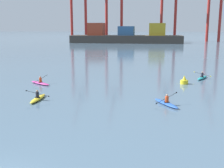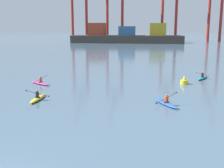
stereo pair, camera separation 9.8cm
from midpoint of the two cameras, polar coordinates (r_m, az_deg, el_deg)
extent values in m
cube|color=#38332D|center=(120.27, 2.85, 8.96)|extent=(45.77, 10.84, 3.06)
cube|color=#993823|center=(121.99, -3.14, 10.90)|extent=(6.41, 7.59, 5.07)
cube|color=#2D5684|center=(120.18, 2.86, 10.57)|extent=(6.41, 7.59, 3.73)
cube|color=#B29323|center=(119.66, 8.98, 10.74)|extent=(6.41, 7.59, 4.94)
cylinder|color=maroon|center=(137.59, -8.12, 14.12)|extent=(1.20, 1.20, 26.86)
cylinder|color=maroon|center=(135.89, -5.31, 14.22)|extent=(1.20, 1.20, 26.86)
cylinder|color=maroon|center=(131.98, -1.13, 14.22)|extent=(1.20, 1.20, 26.29)
cylinder|color=maroon|center=(131.05, 1.91, 14.24)|extent=(1.20, 1.20, 26.29)
cylinder|color=maroon|center=(133.07, 9.85, 13.40)|extent=(1.20, 1.20, 23.31)
cylinder|color=maroon|center=(133.37, 12.54, 13.29)|extent=(1.20, 1.20, 23.31)
cylinder|color=maroon|center=(136.90, 18.69, 13.63)|extent=(1.20, 1.20, 26.68)
cylinder|color=maroon|center=(137.89, 20.86, 13.47)|extent=(1.20, 1.20, 26.68)
cylinder|color=yellow|center=(34.09, 14.14, 0.38)|extent=(0.90, 0.90, 0.45)
cone|color=yellow|center=(34.00, 14.19, 1.21)|extent=(0.50, 0.49, 0.55)
ellipsoid|color=#C13384|center=(33.94, -14.26, 0.17)|extent=(3.15, 2.40, 0.26)
torus|color=black|center=(33.83, -14.18, 0.38)|extent=(0.68, 0.68, 0.05)
cylinder|color=#DB471E|center=(33.79, -14.20, 0.78)|extent=(0.30, 0.30, 0.50)
sphere|color=tan|center=(33.73, -14.22, 1.36)|extent=(0.19, 0.19, 0.19)
cylinder|color=black|center=(33.82, -14.25, 0.96)|extent=(1.14, 1.67, 0.75)
ellipsoid|color=silver|center=(33.36, -15.63, 0.12)|extent=(0.15, 0.19, 0.16)
ellipsoid|color=silver|center=(34.30, -12.91, 1.77)|extent=(0.15, 0.19, 0.16)
ellipsoid|color=yellow|center=(26.73, -14.69, -2.82)|extent=(0.71, 3.42, 0.26)
torus|color=black|center=(26.61, -14.78, -2.58)|extent=(0.51, 0.51, 0.05)
cylinder|color=#23232D|center=(26.55, -14.81, -2.08)|extent=(0.30, 0.30, 0.50)
sphere|color=tan|center=(26.48, -14.84, -1.34)|extent=(0.19, 0.19, 0.19)
cylinder|color=black|center=(26.58, -14.78, -1.85)|extent=(2.06, 0.10, 0.50)
ellipsoid|color=black|center=(26.91, -16.84, -1.29)|extent=(0.20, 0.05, 0.15)
ellipsoid|color=black|center=(26.28, -12.67, -2.41)|extent=(0.20, 0.05, 0.15)
ellipsoid|color=teal|center=(38.13, 17.52, 1.19)|extent=(2.01, 3.33, 0.26)
torus|color=black|center=(38.01, 17.49, 1.38)|extent=(0.65, 0.65, 0.05)
cylinder|color=#23232D|center=(37.97, 17.51, 1.74)|extent=(0.30, 0.30, 0.50)
sphere|color=tan|center=(37.92, 17.54, 2.26)|extent=(0.19, 0.19, 0.19)
cylinder|color=black|center=(38.01, 17.54, 1.89)|extent=(1.88, 0.93, 0.40)
ellipsoid|color=yellow|center=(38.27, 16.07, 2.32)|extent=(0.19, 0.12, 0.14)
ellipsoid|color=yellow|center=(37.77, 19.02, 1.46)|extent=(0.19, 0.12, 0.14)
ellipsoid|color=#2856B2|center=(24.67, 10.63, -3.82)|extent=(2.28, 3.22, 0.26)
torus|color=black|center=(24.55, 10.78, -3.56)|extent=(0.67, 0.67, 0.05)
cylinder|color=#DB471E|center=(24.49, 10.80, -3.02)|extent=(0.30, 0.30, 0.50)
sphere|color=tan|center=(24.41, 10.83, -2.22)|extent=(0.19, 0.19, 0.19)
cylinder|color=black|center=(24.51, 10.74, -2.77)|extent=(1.70, 1.05, 0.78)
ellipsoid|color=black|center=(24.09, 8.76, -3.88)|extent=(0.20, 0.14, 0.17)
ellipsoid|color=black|center=(24.97, 12.64, -1.70)|extent=(0.20, 0.14, 0.17)
camera|label=1|loc=(0.05, -90.09, -0.02)|focal=45.74mm
camera|label=2|loc=(0.05, 89.91, 0.02)|focal=45.74mm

